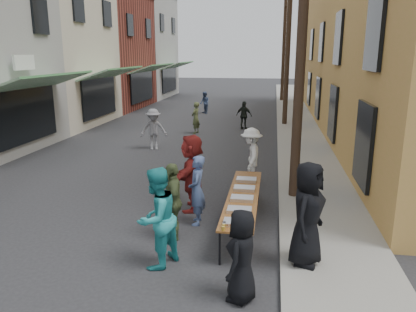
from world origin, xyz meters
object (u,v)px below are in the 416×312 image
(utility_pole_mid, at_px, (288,43))
(server, at_px, (307,214))
(utility_pole_near, at_px, (302,30))
(guest_front_a, at_px, (242,256))
(utility_pole_far, at_px, (284,46))
(guest_front_c, at_px, (157,218))
(serving_table, at_px, (243,197))
(catering_tray_sausage, at_px, (236,223))

(utility_pole_mid, distance_m, server, 16.16)
(utility_pole_near, height_order, server, utility_pole_near)
(utility_pole_near, height_order, guest_front_a, utility_pole_near)
(utility_pole_near, relative_size, utility_pole_far, 1.00)
(utility_pole_mid, relative_size, guest_front_a, 5.80)
(utility_pole_far, height_order, guest_front_c, utility_pole_far)
(guest_front_a, bearing_deg, utility_pole_mid, -167.53)
(guest_front_a, relative_size, guest_front_c, 0.80)
(utility_pole_near, xyz_separation_m, serving_table, (-1.25, -2.09, -3.79))
(utility_pole_near, xyz_separation_m, utility_pole_mid, (0.00, 12.00, 0.00))
(utility_pole_mid, bearing_deg, guest_front_c, -99.48)
(serving_table, relative_size, guest_front_a, 2.58)
(guest_front_c, bearing_deg, utility_pole_mid, -165.69)
(serving_table, bearing_deg, guest_front_c, -124.91)
(catering_tray_sausage, xyz_separation_m, guest_front_a, (0.20, -1.27, -0.01))
(guest_front_a, height_order, guest_front_c, guest_front_c)
(serving_table, relative_size, server, 2.04)
(utility_pole_near, bearing_deg, utility_pole_far, 90.00)
(guest_front_a, distance_m, server, 1.67)
(utility_pole_far, bearing_deg, guest_front_a, -92.07)
(serving_table, height_order, server, server)
(utility_pole_mid, xyz_separation_m, catering_tray_sausage, (-1.25, -15.74, -3.71))
(utility_pole_mid, height_order, guest_front_a, utility_pole_mid)
(serving_table, bearing_deg, utility_pole_mid, 84.92)
(catering_tray_sausage, relative_size, server, 0.25)
(utility_pole_far, distance_m, guest_front_a, 29.27)
(utility_pole_near, xyz_separation_m, server, (0.05, -3.79, -3.42))
(catering_tray_sausage, bearing_deg, guest_front_a, -80.84)
(guest_front_c, bearing_deg, serving_table, 168.88)
(utility_pole_near, xyz_separation_m, utility_pole_far, (0.00, 24.00, 0.00))
(serving_table, bearing_deg, utility_pole_far, 87.25)
(guest_front_a, height_order, server, server)
(guest_front_c, bearing_deg, utility_pole_far, -161.68)
(utility_pole_far, height_order, server, utility_pole_far)
(serving_table, relative_size, guest_front_c, 2.07)
(utility_pole_mid, relative_size, server, 4.59)
(utility_pole_near, distance_m, utility_pole_mid, 12.00)
(guest_front_a, relative_size, server, 0.79)
(serving_table, xyz_separation_m, catering_tray_sausage, (-0.00, -1.65, 0.08))
(catering_tray_sausage, bearing_deg, server, -2.20)
(utility_pole_far, distance_m, server, 28.00)
(utility_pole_mid, relative_size, catering_tray_sausage, 18.00)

